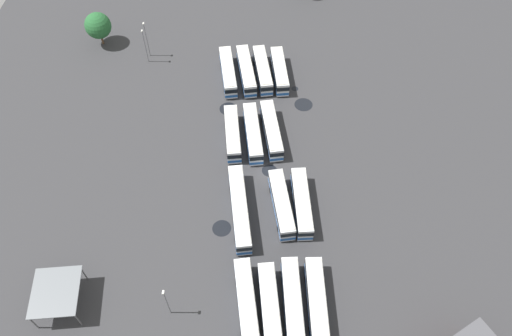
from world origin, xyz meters
The scene contains 25 objects.
ground_plane centered at (0.00, 0.00, 0.00)m, with size 130.64×130.64×0.00m, color #333335.
bus_row0_slot0 centered at (-24.13, -8.49, 1.83)m, with size 12.79×3.40×3.46m.
bus_row0_slot1 centered at (-24.53, -4.97, 1.83)m, with size 13.30×3.70×3.46m.
bus_row0_slot2 centered at (-25.10, -1.62, 1.83)m, with size 12.32×4.12×3.46m.
bus_row0_slot3 centered at (-25.05, 1.75, 1.83)m, with size 13.35×4.75×3.46m.
bus_row1_slot0 centered at (-7.23, -6.36, 1.83)m, with size 12.83×3.80×3.46m.
bus_row1_slot1 centered at (-7.62, -2.97, 1.83)m, with size 12.74×4.93×3.46m.
bus_row1_slot3 centered at (-8.87, 3.95, 1.83)m, with size 16.06×5.12×3.46m.
bus_row2_slot1 centered at (8.73, -0.74, 1.83)m, with size 13.06×4.89×3.46m.
bus_row2_slot2 centered at (7.76, 2.69, 1.83)m, with size 13.19×4.55×3.46m.
bus_row2_slot3 centered at (7.46, 6.47, 1.83)m, with size 12.14×4.17×3.46m.
bus_row3_slot0 centered at (25.03, -1.86, 1.83)m, with size 12.17×4.22×3.46m.
bus_row3_slot1 centered at (25.07, 1.65, 1.83)m, with size 12.62×4.79×3.46m.
bus_row3_slot2 centered at (24.72, 5.01, 1.83)m, with size 13.22×5.09×3.46m.
bus_row3_slot3 centered at (24.20, 8.76, 1.83)m, with size 12.91×4.84×3.46m.
maintenance_shelter centered at (-25.71, 29.29, 3.96)m, with size 8.56×7.79×4.18m.
lamp_post_mid_lot centered at (28.53, 26.42, 4.51)m, with size 0.56×0.28×8.19m.
lamp_post_by_building centered at (-26.38, 12.97, 4.26)m, with size 0.56×0.28×7.70m.
lamp_post_near_entrance centered at (30.52, 26.44, 4.67)m, with size 0.56×0.28×8.50m.
tree_west_edge centered at (34.01, 37.66, 4.78)m, with size 5.66×5.66×7.62m.
puddle_between_rows centered at (-11.71, 6.77, 0.00)m, with size 3.17×3.17×0.01m, color black.
puddle_back_corner centered at (0.63, -0.71, 0.00)m, with size 2.77×2.77×0.01m, color black.
puddle_front_lane centered at (17.42, -6.93, 0.00)m, with size 3.65×3.65×0.01m, color black.
puddle_near_shelter centered at (15.50, 8.04, 0.00)m, with size 3.50×3.50×0.01m, color black.
puddle_centre_drain centered at (21.86, -5.18, 0.00)m, with size 1.40×1.40×0.01m, color black.
Camera 1 is at (-52.25, -1.08, 71.47)m, focal length 34.60 mm.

